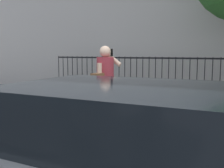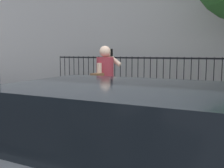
{
  "view_description": "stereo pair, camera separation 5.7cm",
  "coord_description": "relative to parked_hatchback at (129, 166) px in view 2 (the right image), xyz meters",
  "views": [
    {
      "loc": [
        1.64,
        -3.8,
        1.75
      ],
      "look_at": [
        -0.84,
        1.12,
        1.09
      ],
      "focal_mm": 42.32,
      "sensor_mm": 36.0,
      "label": 1
    },
    {
      "loc": [
        1.69,
        -3.77,
        1.75
      ],
      "look_at": [
        -0.84,
        1.12,
        1.09
      ],
      "focal_mm": 42.32,
      "sensor_mm": 36.0,
      "label": 2
    }
  ],
  "objects": [
    {
      "name": "ground_plane",
      "position": [
        -0.76,
        1.61,
        -0.7
      ],
      "size": [
        60.0,
        60.0,
        0.0
      ],
      "primitive_type": "plane",
      "color": "#333338"
    },
    {
      "name": "sidewalk",
      "position": [
        -0.76,
        3.81,
        -0.63
      ],
      "size": [
        28.0,
        4.4,
        0.15
      ],
      "primitive_type": "cube",
      "color": "gray",
      "rests_on": "ground"
    },
    {
      "name": "iron_fence",
      "position": [
        -0.76,
        7.51,
        0.32
      ],
      "size": [
        12.03,
        0.04,
        1.6
      ],
      "color": "black",
      "rests_on": "ground"
    },
    {
      "name": "parked_hatchback",
      "position": [
        0.0,
        0.0,
        0.0
      ],
      "size": [
        4.23,
        1.91,
        1.45
      ],
      "color": "#ADAFB5",
      "rests_on": "ground"
    },
    {
      "name": "pedestrian_on_phone",
      "position": [
        -1.6,
        2.4,
        0.46
      ],
      "size": [
        0.51,
        0.67,
        1.73
      ],
      "color": "beige",
      "rests_on": "sidewalk"
    }
  ]
}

